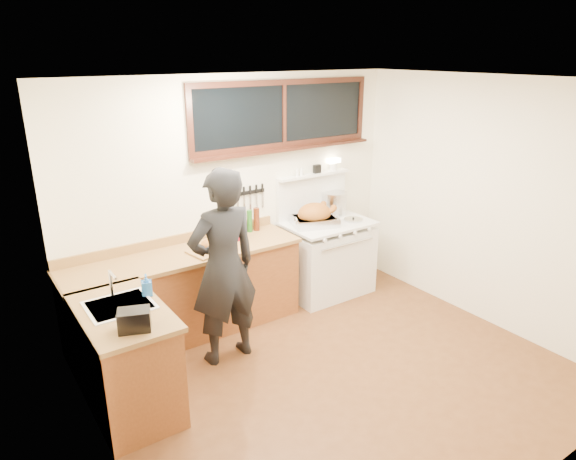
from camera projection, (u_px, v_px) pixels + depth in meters
ground_plane at (336, 375)px, 4.73m from camera, size 4.00×3.50×0.02m
room_shell at (342, 202)px, 4.18m from camera, size 4.10×3.60×2.65m
counter_back at (187, 293)px, 5.27m from camera, size 2.44×0.64×1.00m
counter_left at (126, 359)px, 4.15m from camera, size 0.64×1.09×0.90m
sink_unit at (120, 312)px, 4.09m from camera, size 0.50×0.45×0.37m
vintage_stove at (326, 256)px, 6.20m from camera, size 1.02×0.74×1.58m
back_window at (284, 122)px, 5.70m from camera, size 2.32×0.13×0.77m
left_doorway at (130, 377)px, 2.87m from camera, size 0.02×1.04×2.17m
knife_strip at (247, 194)px, 5.69m from camera, size 0.46×0.03×0.28m
man at (223, 268)px, 4.69m from camera, size 0.70×0.47×1.87m
soap_bottle at (146, 285)px, 4.22m from camera, size 0.10×0.11×0.19m
toaster at (134, 320)px, 3.70m from camera, size 0.27×0.23×0.16m
cutting_board at (211, 247)px, 5.15m from camera, size 0.47×0.38×0.14m
roast_turkey at (315, 216)px, 5.92m from camera, size 0.60×0.52×0.27m
stockpot at (335, 203)px, 6.30m from camera, size 0.37×0.37×0.28m
saucepan at (325, 212)px, 6.22m from camera, size 0.19×0.30×0.12m
pot_lid at (353, 220)px, 6.10m from camera, size 0.25×0.25×0.04m
coffee_tin at (239, 232)px, 5.48m from camera, size 0.13×0.11×0.17m
pitcher at (230, 229)px, 5.58m from camera, size 0.08×0.08×0.15m
bottle_cluster at (248, 222)px, 5.68m from camera, size 0.33×0.07×0.26m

